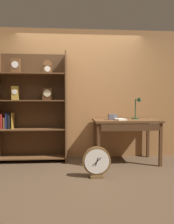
{
  "coord_description": "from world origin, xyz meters",
  "views": [
    {
      "loc": [
        -0.15,
        -2.88,
        1.13
      ],
      "look_at": [
        0.09,
        0.62,
        0.96
      ],
      "focal_mm": 32.58,
      "sensor_mm": 36.0,
      "label": 1
    }
  ],
  "objects_px": {
    "open_repair_manual": "(120,119)",
    "workbench": "(126,125)",
    "desk_lamp": "(137,107)",
    "bookshelf": "(32,107)",
    "toolbox_small": "(113,117)",
    "round_clock_large": "(97,162)"
  },
  "relations": [
    {
      "from": "bookshelf",
      "to": "open_repair_manual",
      "type": "distance_m",
      "value": 1.69
    },
    {
      "from": "desk_lamp",
      "to": "toolbox_small",
      "type": "xyz_separation_m",
      "value": [
        -0.5,
        -0.1,
        -0.18
      ]
    },
    {
      "from": "toolbox_small",
      "to": "open_repair_manual",
      "type": "height_order",
      "value": "toolbox_small"
    },
    {
      "from": "bookshelf",
      "to": "toolbox_small",
      "type": "relative_size",
      "value": 13.07
    },
    {
      "from": "toolbox_small",
      "to": "bookshelf",
      "type": "bearing_deg",
      "value": 172.62
    },
    {
      "from": "open_repair_manual",
      "to": "round_clock_large",
      "type": "relative_size",
      "value": 0.47
    },
    {
      "from": "workbench",
      "to": "toolbox_small",
      "type": "height_order",
      "value": "toolbox_small"
    },
    {
      "from": "open_repair_manual",
      "to": "toolbox_small",
      "type": "bearing_deg",
      "value": 115.98
    },
    {
      "from": "bookshelf",
      "to": "round_clock_large",
      "type": "distance_m",
      "value": 1.7
    },
    {
      "from": "bookshelf",
      "to": "open_repair_manual",
      "type": "relative_size",
      "value": 9.43
    },
    {
      "from": "workbench",
      "to": "round_clock_large",
      "type": "relative_size",
      "value": 2.57
    },
    {
      "from": "bookshelf",
      "to": "workbench",
      "type": "bearing_deg",
      "value": -7.46
    },
    {
      "from": "desk_lamp",
      "to": "open_repair_manual",
      "type": "height_order",
      "value": "desk_lamp"
    },
    {
      "from": "open_repair_manual",
      "to": "desk_lamp",
      "type": "bearing_deg",
      "value": 17.08
    },
    {
      "from": "desk_lamp",
      "to": "workbench",
      "type": "bearing_deg",
      "value": -152.98
    },
    {
      "from": "desk_lamp",
      "to": "round_clock_large",
      "type": "height_order",
      "value": "desk_lamp"
    },
    {
      "from": "desk_lamp",
      "to": "open_repair_manual",
      "type": "relative_size",
      "value": 2.04
    },
    {
      "from": "workbench",
      "to": "desk_lamp",
      "type": "bearing_deg",
      "value": 27.02
    },
    {
      "from": "bookshelf",
      "to": "toolbox_small",
      "type": "height_order",
      "value": "bookshelf"
    },
    {
      "from": "workbench",
      "to": "round_clock_large",
      "type": "height_order",
      "value": "workbench"
    },
    {
      "from": "open_repair_manual",
      "to": "workbench",
      "type": "bearing_deg",
      "value": 23.47
    },
    {
      "from": "toolbox_small",
      "to": "round_clock_large",
      "type": "relative_size",
      "value": 0.34
    }
  ]
}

